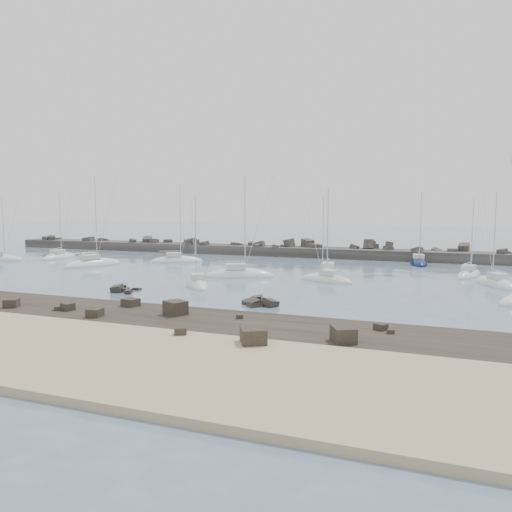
# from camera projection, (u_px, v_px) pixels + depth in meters

# --- Properties ---
(ground) EXTENTS (400.00, 400.00, 0.00)m
(ground) POSITION_uv_depth(u_px,v_px,m) (192.00, 282.00, 66.35)
(ground) COLOR slate
(ground) RESTS_ON ground
(rock_shelf) EXTENTS (140.00, 12.00, 1.95)m
(rock_shelf) POSITION_uv_depth(u_px,v_px,m) (76.00, 315.00, 45.98)
(rock_shelf) COLOR black
(rock_shelf) RESTS_ON ground
(rock_cluster_near) EXTENTS (3.68, 3.58, 1.51)m
(rock_cluster_near) POSITION_uv_depth(u_px,v_px,m) (122.00, 290.00, 59.09)
(rock_cluster_near) COLOR black
(rock_cluster_near) RESTS_ON ground
(rock_cluster_far) EXTENTS (4.14, 4.37, 1.64)m
(rock_cluster_far) POSITION_uv_depth(u_px,v_px,m) (259.00, 304.00, 51.40)
(rock_cluster_far) COLOR black
(rock_cluster_far) RESTS_ON ground
(breakwater) EXTENTS (115.00, 7.02, 5.08)m
(breakwater) POSITION_uv_depth(u_px,v_px,m) (248.00, 253.00, 104.19)
(breakwater) COLOR #2F2D2A
(breakwater) RESTS_ON ground
(sailboat_0) EXTENTS (8.33, 5.12, 12.82)m
(sailboat_0) POSITION_uv_depth(u_px,v_px,m) (1.00, 260.00, 91.50)
(sailboat_0) COLOR silver
(sailboat_0) RESTS_ON ground
(sailboat_1) EXTENTS (3.17, 8.82, 13.75)m
(sailboat_1) POSITION_uv_depth(u_px,v_px,m) (59.00, 258.00, 95.89)
(sailboat_1) COLOR silver
(sailboat_1) RESTS_ON ground
(sailboat_2) EXTENTS (6.89, 10.70, 16.21)m
(sailboat_2) POSITION_uv_depth(u_px,v_px,m) (93.00, 265.00, 83.83)
(sailboat_2) COLOR silver
(sailboat_2) RESTS_ON ground
(sailboat_3) EXTENTS (9.50, 7.44, 14.78)m
(sailboat_3) POSITION_uv_depth(u_px,v_px,m) (177.00, 261.00, 89.31)
(sailboat_3) COLOR silver
(sailboat_3) RESTS_ON ground
(sailboat_4) EXTENTS (6.60, 7.49, 12.26)m
(sailboat_4) POSITION_uv_depth(u_px,v_px,m) (197.00, 285.00, 62.63)
(sailboat_4) COLOR silver
(sailboat_4) RESTS_ON ground
(sailboat_5) EXTENTS (3.96, 8.95, 13.82)m
(sailboat_5) POSITION_uv_depth(u_px,v_px,m) (327.00, 274.00, 72.49)
(sailboat_5) COLOR silver
(sailboat_5) RESTS_ON ground
(sailboat_6) EXTENTS (10.22, 6.42, 15.51)m
(sailboat_6) POSITION_uv_depth(u_px,v_px,m) (239.00, 276.00, 70.90)
(sailboat_6) COLOR silver
(sailboat_6) RESTS_ON ground
(sailboat_7) EXTENTS (3.92, 8.76, 13.47)m
(sailboat_7) POSITION_uv_depth(u_px,v_px,m) (419.00, 264.00, 85.75)
(sailboat_7) COLOR #0E173E
(sailboat_7) RESTS_ON ground
(sailboat_8) EXTENTS (8.05, 4.63, 12.24)m
(sailboat_8) POSITION_uv_depth(u_px,v_px,m) (326.00, 280.00, 66.57)
(sailboat_8) COLOR silver
(sailboat_8) RESTS_ON ground
(sailboat_9) EXTENTS (5.88, 8.35, 12.91)m
(sailboat_9) POSITION_uv_depth(u_px,v_px,m) (495.00, 284.00, 63.17)
(sailboat_9) COLOR silver
(sailboat_9) RESTS_ON ground
(sailboat_11) EXTENTS (4.73, 7.89, 12.17)m
(sailboat_11) POSITION_uv_depth(u_px,v_px,m) (469.00, 276.00, 71.13)
(sailboat_11) COLOR silver
(sailboat_11) RESTS_ON ground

